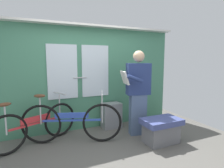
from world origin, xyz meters
TOP-DOWN VIEW (x-y plane):
  - ground_plane at (0.00, 0.00)m, footprint 5.05×3.94m
  - train_door_wall at (-0.01, 1.16)m, footprint 4.05×0.28m
  - bicycle_near_door at (-0.51, 0.56)m, footprint 1.72×0.73m
  - bicycle_leaning_behind at (-1.11, 0.74)m, footprint 1.50×0.78m
  - passenger_reading_newspaper at (0.78, 0.40)m, footprint 0.61×0.54m
  - trash_bin_by_wall at (0.45, 0.95)m, footprint 0.42×0.28m
  - bench_seat_corner at (0.97, -0.11)m, footprint 0.70×0.44m

SIDE VIEW (x-z plane):
  - ground_plane at x=0.00m, z-range -0.04..0.00m
  - bench_seat_corner at x=0.97m, z-range 0.02..0.47m
  - trash_bin_by_wall at x=0.45m, z-range 0.00..0.55m
  - bicycle_leaning_behind at x=-1.11m, z-range -0.08..0.79m
  - bicycle_near_door at x=-0.51m, z-range -0.08..0.85m
  - passenger_reading_newspaper at x=0.78m, z-range 0.05..1.73m
  - train_door_wall at x=-0.01m, z-range 0.05..2.27m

